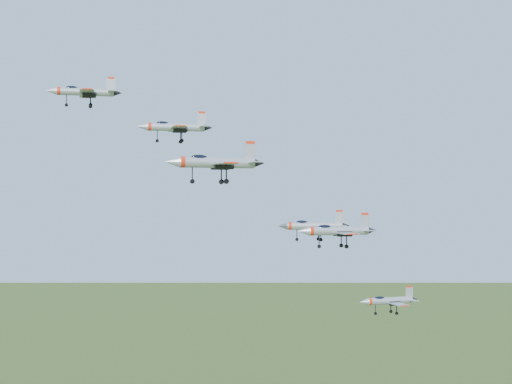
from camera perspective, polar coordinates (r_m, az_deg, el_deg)
name	(u,v)px	position (r m, az deg, el deg)	size (l,w,h in m)	color
jet_lead	(83,92)	(124.26, -13.66, 7.82)	(12.62, 10.49, 3.37)	#A4A9B1
jet_left_high	(174,127)	(109.02, -6.58, 5.20)	(11.61, 9.71, 3.11)	#A4A9B1
jet_right_high	(214,162)	(96.06, -3.36, 2.40)	(14.00, 11.53, 3.75)	#A4A9B1
jet_left_low	(313,226)	(120.77, 4.56, -2.69)	(12.37, 10.48, 3.35)	#A4A9B1
jet_right_low	(336,231)	(108.51, 6.45, -3.08)	(12.67, 10.55, 3.39)	#A4A9B1
jet_trail	(388,301)	(128.65, 10.53, -8.53)	(11.51, 9.48, 3.08)	#A4A9B1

